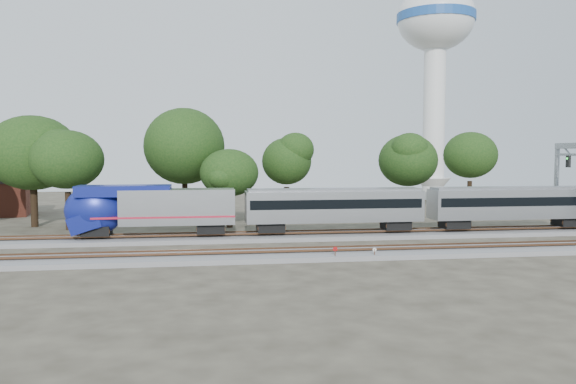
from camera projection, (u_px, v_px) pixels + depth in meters
name	position (u px, v px, depth m)	size (l,w,h in m)	color
ground	(267.00, 249.00, 49.35)	(160.00, 160.00, 0.00)	#383328
track_far	(261.00, 237.00, 55.26)	(160.00, 5.00, 0.73)	slate
track_near	(272.00, 255.00, 45.39)	(160.00, 5.00, 0.73)	slate
train	(514.00, 203.00, 58.83)	(92.22, 3.18, 4.69)	#AAADB2
switch_stand_red	(335.00, 252.00, 44.10)	(0.35, 0.07, 1.11)	#512D19
switch_stand_white	(375.00, 252.00, 44.41)	(0.31, 0.06, 0.99)	#512D19
switch_lever	(347.00, 258.00, 44.47)	(0.50, 0.30, 0.30)	#512D19
water_tower	(435.00, 41.00, 100.67)	(13.88, 13.88, 38.42)	silver
tree_1	(33.00, 153.00, 63.91)	(8.63, 8.63, 12.17)	black
tree_2	(67.00, 160.00, 61.44)	(7.88, 7.88, 11.11)	black
tree_3	(184.00, 146.00, 68.00)	(9.44, 9.44, 13.31)	black
tree_4	(229.00, 173.00, 63.52)	(6.33, 6.33, 8.93)	black
tree_5	(287.00, 161.00, 74.04)	(7.50, 7.50, 10.57)	black
tree_6	(408.00, 161.00, 68.74)	(7.69, 7.69, 10.84)	black
tree_7	(470.00, 155.00, 81.38)	(8.30, 8.30, 11.70)	black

